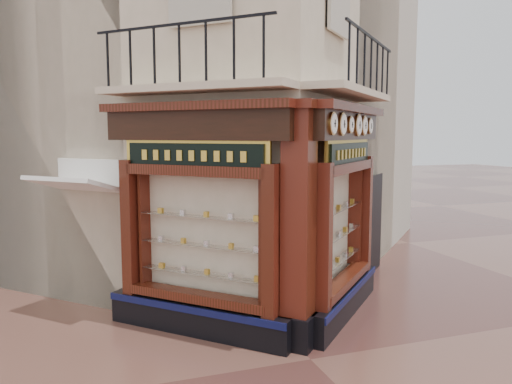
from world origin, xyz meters
name	(u,v)px	position (x,y,z in m)	size (l,w,h in m)	color
ground	(310,359)	(0.00, 0.00, 0.00)	(80.00, 80.00, 0.00)	#492722
main_building	(210,34)	(0.00, 6.16, 6.00)	(8.00, 8.00, 12.00)	beige
neighbour_left	(106,63)	(-2.47, 8.63, 5.50)	(8.00, 8.00, 11.00)	beige
neighbour_right	(267,70)	(2.47, 8.63, 5.50)	(8.00, 8.00, 11.00)	beige
shopfront_left	(197,221)	(-1.41, 1.57, 1.98)	(2.86, 2.86, 3.98)	black
shopfront_right	(344,213)	(1.41, 1.57, 1.98)	(2.86, 2.86, 3.98)	black
corner_pilaster	(298,229)	(0.00, 0.50, 1.95)	(0.85, 0.85, 3.98)	black
balcony	(277,90)	(0.00, 1.49, 4.22)	(5.94, 2.97, 1.03)	beige
clock_a	(333,124)	(0.55, 0.45, 3.62)	(0.30, 0.30, 0.37)	#A97838
clock_b	(342,124)	(0.93, 0.83, 3.62)	(0.31, 0.31, 0.39)	#A97838
clock_c	(351,125)	(1.29, 1.18, 3.62)	(0.25, 0.25, 0.31)	#A97838
clock_d	(358,125)	(1.66, 1.56, 3.62)	(0.33, 0.33, 0.41)	#A97838
clock_e	(364,126)	(1.99, 1.88, 3.62)	(0.31, 0.31, 0.39)	#A97838
clock_f	(370,126)	(2.33, 2.23, 3.62)	(0.27, 0.27, 0.33)	#A97838
awning	(79,315)	(-3.39, 3.18, 0.00)	(1.65, 0.99, 0.08)	white
signboard_left	(194,156)	(-1.46, 1.51, 3.10)	(2.02, 2.02, 0.54)	gold
signboard_right	(349,153)	(1.46, 1.51, 3.10)	(1.92, 1.92, 0.51)	gold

